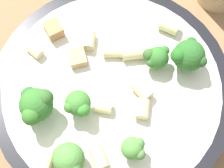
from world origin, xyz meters
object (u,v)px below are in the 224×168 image
(rigatoni_2, at_px, (143,90))
(rigatoni_3, at_px, (114,52))
(broccoli_floret_2, at_px, (189,55))
(broccoli_floret_3, at_px, (134,148))
(rigatoni_8, at_px, (142,109))
(rigatoni_4, at_px, (169,26))
(chicken_chunk_1, at_px, (54,30))
(broccoli_floret_0, at_px, (68,159))
(rigatoni_0, at_px, (134,53))
(broccoli_floret_4, at_px, (36,105))
(rigatoni_1, at_px, (89,40))
(chicken_chunk_0, at_px, (77,58))
(rigatoni_7, at_px, (103,107))
(broccoli_floret_1, at_px, (77,103))
(pasta_bowl, at_px, (112,92))
(broccoli_floret_5, at_px, (157,58))
(rigatoni_5, at_px, (34,50))
(rigatoni_6, at_px, (99,157))
(rigatoni_9, at_px, (47,163))

(rigatoni_2, xyz_separation_m, rigatoni_3, (0.06, -0.00, -0.00))
(broccoli_floret_2, distance_m, broccoli_floret_3, 0.13)
(rigatoni_8, bearing_deg, broccoli_floret_2, -78.33)
(rigatoni_3, bearing_deg, rigatoni_4, -98.65)
(rigatoni_8, distance_m, chicken_chunk_1, 0.15)
(broccoli_floret_0, relative_size, rigatoni_0, 1.33)
(broccoli_floret_4, relative_size, rigatoni_0, 1.56)
(broccoli_floret_2, bearing_deg, rigatoni_0, 43.13)
(rigatoni_1, distance_m, chicken_chunk_0, 0.03)
(broccoli_floret_2, xyz_separation_m, rigatoni_1, (0.09, 0.08, -0.02))
(rigatoni_8, bearing_deg, broccoli_floret_4, 54.45)
(broccoli_floret_2, height_order, rigatoni_1, broccoli_floret_2)
(broccoli_floret_2, height_order, chicken_chunk_0, broccoli_floret_2)
(broccoli_floret_0, height_order, broccoli_floret_3, broccoli_floret_0)
(broccoli_floret_2, height_order, rigatoni_7, broccoli_floret_2)
(broccoli_floret_1, distance_m, rigatoni_7, 0.03)
(broccoli_floret_0, relative_size, rigatoni_2, 1.65)
(pasta_bowl, xyz_separation_m, broccoli_floret_5, (-0.01, -0.06, 0.04))
(broccoli_floret_0, distance_m, rigatoni_1, 0.15)
(broccoli_floret_5, distance_m, rigatoni_5, 0.15)
(broccoli_floret_2, distance_m, rigatoni_1, 0.12)
(rigatoni_4, xyz_separation_m, chicken_chunk_0, (0.03, 0.12, -0.00))
(broccoli_floret_4, distance_m, rigatoni_7, 0.08)
(broccoli_floret_0, height_order, broccoli_floret_4, broccoli_floret_4)
(broccoli_floret_0, distance_m, chicken_chunk_0, 0.13)
(broccoli_floret_4, bearing_deg, rigatoni_7, -122.92)
(rigatoni_4, height_order, rigatoni_6, same)
(broccoli_floret_3, height_order, rigatoni_0, broccoli_floret_3)
(rigatoni_8, bearing_deg, rigatoni_3, -12.70)
(rigatoni_7, height_order, rigatoni_9, rigatoni_7)
(pasta_bowl, relative_size, rigatoni_4, 12.11)
(rigatoni_8, bearing_deg, rigatoni_9, 83.82)
(rigatoni_2, bearing_deg, rigatoni_7, 77.33)
(pasta_bowl, distance_m, rigatoni_9, 0.12)
(broccoli_floret_4, bearing_deg, chicken_chunk_0, -67.83)
(broccoli_floret_5, relative_size, rigatoni_2, 1.41)
(pasta_bowl, bearing_deg, rigatoni_0, -68.73)
(rigatoni_8, bearing_deg, broccoli_floret_3, 130.72)
(chicken_chunk_0, distance_m, chicken_chunk_1, 0.05)
(pasta_bowl, height_order, rigatoni_0, rigatoni_0)
(broccoli_floret_4, distance_m, rigatoni_1, 0.11)
(broccoli_floret_0, distance_m, broccoli_floret_5, 0.16)
(rigatoni_5, bearing_deg, chicken_chunk_0, -137.12)
(broccoli_floret_4, bearing_deg, rigatoni_9, 155.66)
(rigatoni_0, relative_size, rigatoni_5, 1.33)
(rigatoni_3, relative_size, chicken_chunk_0, 1.27)
(rigatoni_2, bearing_deg, rigatoni_5, 31.79)
(rigatoni_2, bearing_deg, broccoli_floret_3, 134.04)
(rigatoni_1, bearing_deg, broccoli_floret_5, -145.82)
(rigatoni_7, bearing_deg, pasta_bowl, -57.27)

